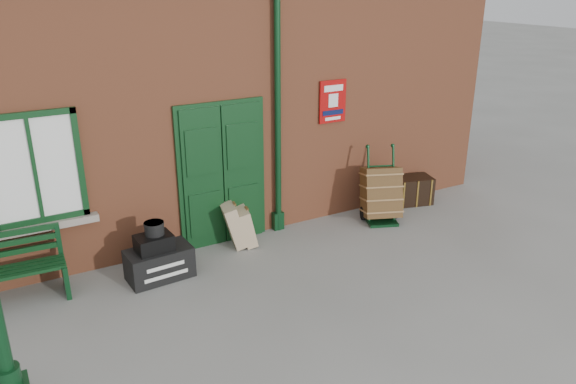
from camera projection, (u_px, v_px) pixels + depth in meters
ground at (286, 276)px, 7.96m from camera, size 80.00×80.00×0.00m
station_building at (191, 84)px, 10.02m from camera, size 10.30×4.30×4.36m
bench at (0, 270)px, 7.13m from camera, size 1.57×0.56×0.96m
houdini_trunk at (160, 263)px, 7.83m from camera, size 0.92×0.55×0.44m
strongbox at (154, 243)px, 7.69m from camera, size 0.51×0.39×0.22m
hatbox at (154, 228)px, 7.65m from camera, size 0.28×0.28×0.18m
suitcase_back at (234, 224)px, 8.74m from camera, size 0.46×0.55×0.71m
suitcase_front at (246, 226)px, 8.79m from camera, size 0.38×0.49×0.61m
porter_trolley at (381, 193)px, 9.60m from camera, size 0.82×0.85×1.28m
dark_trunk at (412, 190)px, 10.43m from camera, size 0.80×0.62×0.51m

